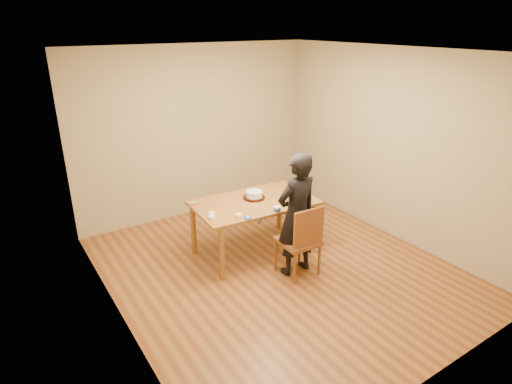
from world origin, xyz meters
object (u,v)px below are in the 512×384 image
person (297,215)px  dining_chair (298,241)px  cake (254,194)px  dining_table (254,203)px  cake_plate (254,197)px

person → dining_chair: bearing=88.2°
dining_chair → cake: cake is taller
cake → dining_table: bearing=-123.9°
person → dining_table: bearing=-80.2°
person → cake_plate: bearing=-85.4°
dining_table → dining_chair: 0.84m
cake → cake_plate: bearing=0.0°
dining_chair → cake_plate: bearing=98.9°
cake_plate → cake: 0.05m
cake_plate → person: (0.09, -0.82, 0.03)m
cake_plate → cake: (0.00, 0.00, 0.05)m
dining_chair → cake_plate: cake_plate is taller
dining_chair → person: size_ratio=0.29×
cake_plate → cake: cake is taller
dining_chair → cake: bearing=98.9°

